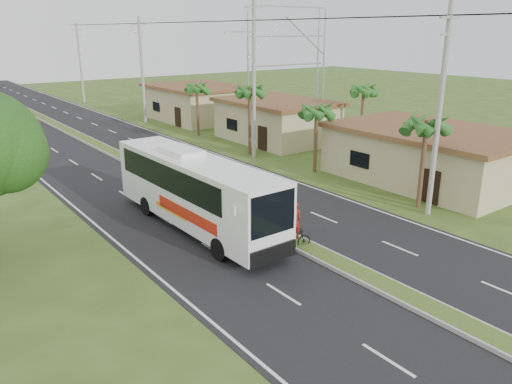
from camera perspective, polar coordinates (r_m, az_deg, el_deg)
ground at (r=21.60m, az=10.34°, el=-8.70°), size 180.00×180.00×0.00m
road_asphalt at (r=37.18m, az=-12.68°, el=2.59°), size 14.00×160.00×0.02m
median_strip at (r=37.15m, az=-12.69°, el=2.73°), size 1.20×160.00×0.18m
lane_edge_left at (r=35.12m, az=-22.64°, el=0.71°), size 0.12×160.00×0.01m
lane_edge_right at (r=40.26m, az=-3.99°, el=4.15°), size 0.12×160.00×0.01m
shop_near at (r=35.03m, az=19.12°, el=4.09°), size 8.60×12.60×3.52m
shop_mid at (r=45.67m, az=2.35°, el=8.21°), size 7.60×10.60×3.67m
shop_far at (r=57.08m, az=-6.68°, el=10.14°), size 8.60×11.60×3.82m
palm_verge_a at (r=28.73m, az=18.92°, el=7.29°), size 2.40×2.40×5.45m
palm_verge_b at (r=34.86m, az=6.95°, el=9.21°), size 2.40×2.40×5.05m
palm_verge_c at (r=39.71m, az=-0.75°, el=11.51°), size 2.40×2.40×5.85m
palm_verge_d at (r=47.55m, az=-6.79°, el=11.77°), size 2.40×2.40×5.25m
palm_behind_shop at (r=42.66m, az=12.21°, el=11.31°), size 2.40×2.40×5.65m
utility_pole_a at (r=27.63m, az=20.22°, el=8.73°), size 1.60×0.28×11.00m
utility_pole_b at (r=38.61m, az=-0.27°, el=13.02°), size 3.20×0.28×12.00m
utility_pole_c at (r=55.96m, az=-12.89°, el=13.52°), size 1.60×0.28×11.00m
utility_pole_d at (r=74.63m, az=-19.45°, el=13.79°), size 1.60×0.28×10.50m
billboard_lattice at (r=56.35m, az=3.65°, el=15.12°), size 10.18×1.18×12.07m
coach_bus_main at (r=24.99m, az=-7.03°, el=0.53°), size 2.76×12.18×3.92m
motorcyclist at (r=22.76m, az=4.35°, el=-4.65°), size 1.77×0.95×2.33m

